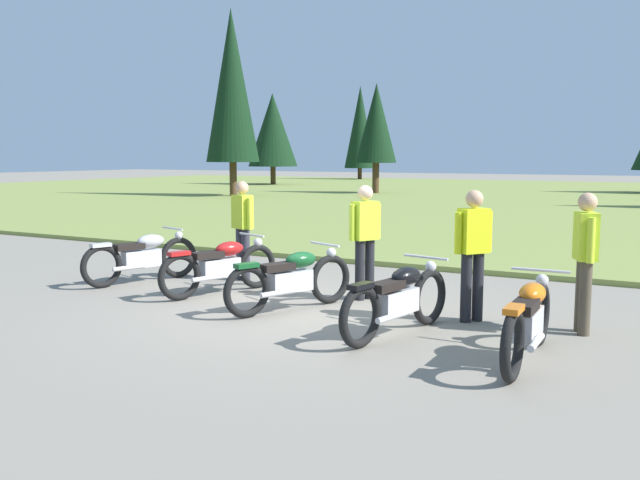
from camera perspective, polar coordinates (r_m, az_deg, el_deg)
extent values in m
plane|color=gray|center=(9.36, -1.79, -5.87)|extent=(140.00, 140.00, 0.00)
cube|color=olive|center=(34.14, 21.06, 3.16)|extent=(80.00, 44.00, 0.10)
cylinder|color=#47331E|center=(47.63, -3.93, 5.34)|extent=(0.36, 0.36, 1.35)
cone|color=black|center=(47.64, -3.97, 9.15)|extent=(3.40, 3.40, 4.98)
cylinder|color=#47331E|center=(36.65, 4.67, 5.11)|extent=(0.36, 0.36, 1.71)
cone|color=black|center=(36.67, 4.72, 9.70)|extent=(2.17, 2.17, 4.16)
cylinder|color=#47331E|center=(34.29, -7.25, 5.00)|extent=(0.36, 0.36, 1.78)
cone|color=black|center=(34.44, -7.37, 12.65)|extent=(2.62, 2.62, 7.41)
cylinder|color=#47331E|center=(58.24, 3.34, 5.51)|extent=(0.36, 0.36, 1.04)
cone|color=black|center=(58.27, 3.37, 9.39)|extent=(2.62, 2.62, 6.85)
torus|color=black|center=(12.02, -11.72, -1.43)|extent=(0.31, 0.70, 0.70)
torus|color=black|center=(11.37, -17.77, -2.10)|extent=(0.31, 0.70, 0.70)
cube|color=silver|center=(11.67, -14.67, -1.52)|extent=(0.39, 0.67, 0.28)
ellipsoid|color=#B7B7BC|center=(11.72, -13.94, -0.08)|extent=(0.40, 0.54, 0.22)
cube|color=black|center=(11.54, -15.67, -0.54)|extent=(0.36, 0.52, 0.10)
cube|color=#B7B7BC|center=(11.32, -17.84, -0.41)|extent=(0.23, 0.35, 0.06)
cylinder|color=silver|center=(11.90, -12.19, 0.95)|extent=(0.60, 0.22, 0.03)
sphere|color=silver|center=(11.98, -11.68, 0.37)|extent=(0.14, 0.14, 0.14)
cylinder|color=silver|center=(11.42, -15.65, -2.24)|extent=(0.24, 0.54, 0.07)
torus|color=black|center=(10.88, -5.26, -2.20)|extent=(0.32, 0.69, 0.70)
torus|color=black|center=(10.11, -11.64, -3.02)|extent=(0.32, 0.69, 0.70)
cube|color=silver|center=(10.47, -8.34, -2.33)|extent=(0.40, 0.67, 0.28)
ellipsoid|color=#AD1919|center=(10.53, -7.55, -0.72)|extent=(0.40, 0.54, 0.22)
cube|color=black|center=(10.32, -9.38, -1.25)|extent=(0.37, 0.53, 0.10)
cube|color=#AD1919|center=(10.06, -11.69, -1.11)|extent=(0.24, 0.35, 0.06)
cylinder|color=silver|center=(10.75, -5.72, 0.43)|extent=(0.60, 0.23, 0.03)
sphere|color=silver|center=(10.83, -5.20, -0.20)|extent=(0.14, 0.14, 0.14)
cylinder|color=silver|center=(10.21, -9.30, -3.16)|extent=(0.25, 0.54, 0.07)
torus|color=black|center=(9.71, 0.85, -3.29)|extent=(0.36, 0.69, 0.70)
torus|color=black|center=(8.90, -6.13, -4.29)|extent=(0.36, 0.69, 0.70)
cube|color=silver|center=(9.28, -2.49, -3.47)|extent=(0.43, 0.67, 0.28)
ellipsoid|color=#144C23|center=(9.34, -1.61, -1.66)|extent=(0.42, 0.54, 0.22)
cube|color=black|center=(9.11, -3.61, -2.26)|extent=(0.39, 0.53, 0.10)
cube|color=#144C23|center=(8.84, -6.16, -2.12)|extent=(0.25, 0.35, 0.06)
cylinder|color=silver|center=(9.57, 0.39, -0.35)|extent=(0.59, 0.26, 0.03)
sphere|color=silver|center=(9.66, 0.94, -1.06)|extent=(0.14, 0.14, 0.14)
cylinder|color=silver|center=(9.01, -3.49, -4.44)|extent=(0.27, 0.54, 0.07)
torus|color=black|center=(8.62, 9.10, -4.70)|extent=(0.24, 0.71, 0.70)
torus|color=black|center=(7.50, 3.39, -6.41)|extent=(0.24, 0.71, 0.70)
cube|color=silver|center=(8.04, 6.45, -5.15)|extent=(0.33, 0.67, 0.28)
ellipsoid|color=black|center=(8.13, 7.20, -3.01)|extent=(0.35, 0.52, 0.22)
cube|color=black|center=(7.82, 5.56, -3.85)|extent=(0.32, 0.52, 0.10)
cube|color=black|center=(7.43, 3.41, -3.86)|extent=(0.20, 0.34, 0.06)
cylinder|color=silver|center=(8.45, 8.80, -1.42)|extent=(0.61, 0.16, 0.03)
sphere|color=silver|center=(8.57, 9.22, -2.19)|extent=(0.14, 0.14, 0.14)
cylinder|color=silver|center=(7.74, 6.03, -6.38)|extent=(0.18, 0.55, 0.07)
torus|color=black|center=(7.97, 17.91, -5.93)|extent=(0.11, 0.70, 0.70)
torus|color=black|center=(6.64, 15.77, -8.46)|extent=(0.11, 0.70, 0.70)
cube|color=silver|center=(7.29, 16.95, -6.70)|extent=(0.21, 0.64, 0.28)
ellipsoid|color=orange|center=(7.40, 17.30, -4.28)|extent=(0.27, 0.48, 0.22)
cube|color=black|center=(7.03, 16.67, -5.35)|extent=(0.23, 0.48, 0.10)
cube|color=orange|center=(6.56, 15.87, -5.59)|extent=(0.15, 0.32, 0.06)
cylinder|color=silver|center=(7.78, 17.93, -2.42)|extent=(0.62, 0.04, 0.03)
sphere|color=silver|center=(7.92, 18.04, -3.22)|extent=(0.14, 0.14, 0.14)
cylinder|color=silver|center=(7.00, 17.58, -8.13)|extent=(0.08, 0.55, 0.07)
cylinder|color=#2D2D38|center=(11.51, -6.22, -1.24)|extent=(0.14, 0.14, 0.88)
cylinder|color=#2D2D38|center=(11.67, -6.68, -1.14)|extent=(0.14, 0.14, 0.88)
cube|color=#C6E52D|center=(11.51, -6.50, 2.36)|extent=(0.42, 0.34, 0.56)
sphere|color=tan|center=(11.48, -6.53, 4.35)|extent=(0.22, 0.22, 0.22)
cylinder|color=#C6E52D|center=(11.32, -5.89, 2.19)|extent=(0.09, 0.09, 0.52)
cylinder|color=#C6E52D|center=(11.71, -7.08, 2.33)|extent=(0.09, 0.09, 0.52)
cylinder|color=black|center=(10.05, 4.16, -2.43)|extent=(0.14, 0.14, 0.88)
cylinder|color=black|center=(9.94, 3.34, -2.53)|extent=(0.14, 0.14, 0.88)
cube|color=#C6E52D|center=(9.90, 3.78, 1.63)|extent=(0.36, 0.42, 0.56)
sphere|color=beige|center=(9.87, 3.80, 3.94)|extent=(0.22, 0.22, 0.22)
cylinder|color=#C6E52D|center=(10.04, 4.83, 1.58)|extent=(0.09, 0.09, 0.52)
cylinder|color=#C6E52D|center=(9.77, 2.71, 1.44)|extent=(0.09, 0.09, 0.52)
cylinder|color=black|center=(8.92, 13.03, -3.82)|extent=(0.14, 0.14, 0.88)
cylinder|color=black|center=(8.81, 12.09, -3.92)|extent=(0.14, 0.14, 0.88)
cube|color=#D8EA19|center=(8.76, 12.69, 0.76)|extent=(0.39, 0.42, 0.56)
sphere|color=tan|center=(8.72, 12.76, 3.37)|extent=(0.22, 0.22, 0.22)
cylinder|color=#D8EA19|center=(8.90, 13.88, 0.70)|extent=(0.09, 0.09, 0.52)
cylinder|color=#D8EA19|center=(8.63, 11.46, 0.57)|extent=(0.09, 0.09, 0.52)
cylinder|color=#4C4233|center=(8.57, 21.23, -4.56)|extent=(0.14, 0.14, 0.88)
cylinder|color=#4C4233|center=(8.74, 20.97, -4.33)|extent=(0.14, 0.14, 0.88)
cube|color=#C6E52D|center=(8.54, 21.31, 0.29)|extent=(0.33, 0.41, 0.56)
sphere|color=tan|center=(8.51, 21.43, 2.97)|extent=(0.22, 0.22, 0.22)
cylinder|color=#C6E52D|center=(8.32, 21.66, -0.03)|extent=(0.09, 0.09, 0.52)
cylinder|color=#C6E52D|center=(8.77, 20.97, 0.34)|extent=(0.09, 0.09, 0.52)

